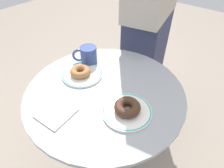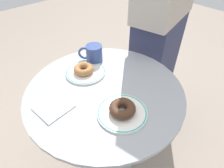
{
  "view_description": "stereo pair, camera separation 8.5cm",
  "coord_description": "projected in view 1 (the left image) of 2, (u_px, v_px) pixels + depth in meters",
  "views": [
    {
      "loc": [
        0.43,
        -0.47,
        1.29
      ],
      "look_at": [
        0.02,
        0.03,
        0.73
      ],
      "focal_mm": 30.29,
      "sensor_mm": 36.0,
      "label": 1
    },
    {
      "loc": [
        0.49,
        -0.41,
        1.29
      ],
      "look_at": [
        0.02,
        0.03,
        0.73
      ],
      "focal_mm": 30.29,
      "sensor_mm": 36.0,
      "label": 2
    }
  ],
  "objects": [
    {
      "name": "ground_plane",
      "position": [
        107.0,
        163.0,
        1.33
      ],
      "size": [
        7.0,
        7.0,
        0.02
      ],
      "primitive_type": "cube",
      "color": "gray"
    },
    {
      "name": "cafe_table",
      "position": [
        106.0,
        117.0,
        0.99
      ],
      "size": [
        0.73,
        0.73,
        0.7
      ],
      "color": "#999EA3",
      "rests_on": "ground"
    },
    {
      "name": "plate_left",
      "position": [
        82.0,
        74.0,
        0.94
      ],
      "size": [
        0.2,
        0.2,
        0.01
      ],
      "color": "white",
      "rests_on": "cafe_table"
    },
    {
      "name": "plate_right",
      "position": [
        127.0,
        111.0,
        0.76
      ],
      "size": [
        0.2,
        0.2,
        0.01
      ],
      "color": "white",
      "rests_on": "cafe_table"
    },
    {
      "name": "donut_cinnamon",
      "position": [
        81.0,
        71.0,
        0.92
      ],
      "size": [
        0.14,
        0.14,
        0.03
      ],
      "primitive_type": "torus",
      "rotation": [
        0.0,
        0.0,
        3.97
      ],
      "color": "#A36B3D",
      "rests_on": "plate_left"
    },
    {
      "name": "donut_chocolate",
      "position": [
        127.0,
        107.0,
        0.74
      ],
      "size": [
        0.15,
        0.15,
        0.04
      ],
      "primitive_type": "torus",
      "rotation": [
        0.0,
        0.0,
        5.26
      ],
      "color": "#422819",
      "rests_on": "plate_right"
    },
    {
      "name": "paper_napkin",
      "position": [
        56.0,
        113.0,
        0.76
      ],
      "size": [
        0.14,
        0.14,
        0.01
      ],
      "primitive_type": "cube",
      "rotation": [
        0.0,
        0.0,
        0.09
      ],
      "color": "white",
      "rests_on": "cafe_table"
    },
    {
      "name": "coffee_mug",
      "position": [
        88.0,
        55.0,
        1.0
      ],
      "size": [
        0.1,
        0.11,
        0.1
      ],
      "color": "#334784",
      "rests_on": "cafe_table"
    },
    {
      "name": "person_figure",
      "position": [
        150.0,
        17.0,
        1.18
      ],
      "size": [
        0.31,
        0.49,
        1.7
      ],
      "color": "#2D3351",
      "rests_on": "ground"
    }
  ]
}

